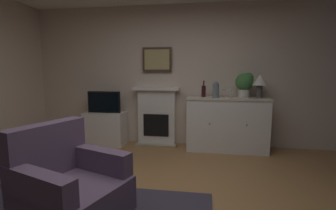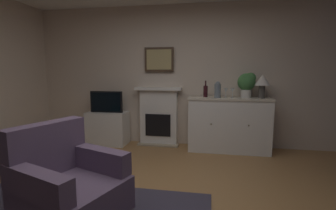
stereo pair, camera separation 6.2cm
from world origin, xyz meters
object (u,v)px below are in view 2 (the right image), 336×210
Objects in this scene: tv_set at (106,102)px; armchair at (67,184)px; framed_picture at (159,60)px; wine_bottle at (206,91)px; tv_cabinet at (108,128)px; fireplace_unit at (159,116)px; sideboard_cabinet at (229,124)px; wine_glass_center at (232,91)px; potted_plant_small at (247,83)px; vase_decorative at (218,90)px; wine_glass_left at (226,91)px; table_lamp at (262,82)px.

armchair is (0.69, -2.41, -0.44)m from tv_set.
tv_set is at bearing 106.04° from armchair.
wine_bottle is at bearing -11.26° from framed_picture.
tv_cabinet is at bearing 105.90° from armchair.
fireplace_unit is at bearing 9.45° from tv_cabinet.
tv_cabinet is (-2.27, 0.02, -0.16)m from sideboard_cabinet.
sideboard_cabinet reaches higher than tv_cabinet.
tv_set is 0.61× the size of armchair.
fireplace_unit is at bearing -90.00° from framed_picture.
fireplace_unit is 1.02m from tv_cabinet.
fireplace_unit is 1.45m from wine_glass_center.
potted_plant_small is 3.19m from armchair.
framed_picture reaches higher than wine_glass_center.
tv_cabinet is (-2.06, 0.06, -0.77)m from vase_decorative.
sideboard_cabinet is 0.71m from wine_bottle.
vase_decorative is (1.08, -0.27, -0.53)m from framed_picture.
framed_picture reaches higher than tv_cabinet.
armchair is (-1.16, -2.46, -0.67)m from wine_bottle.
wine_bottle is 0.47× the size of tv_set.
tv_cabinet is at bearing 178.27° from wine_glass_left.
potted_plant_small reaches higher than wine_glass_left.
wine_glass_left is at bearing -12.63° from framed_picture.
potted_plant_small reaches higher than wine_glass_center.
vase_decorative is 0.65× the size of potted_plant_small.
table_lamp is at bearing 4.93° from wine_glass_left.
tv_set is (-2.31, 0.04, -0.24)m from wine_glass_center.
tv_cabinet is 0.51m from tv_set.
vase_decorative reaches higher than armchair.
sideboard_cabinet is at bearing -7.82° from fireplace_unit.
framed_picture is at bearing 13.31° from tv_set.
fireplace_unit is 6.67× the size of wine_glass_left.
armchair is (-2.10, -2.41, -0.84)m from table_lamp.
wine_glass_left is at bearing -0.51° from vase_decorative.
wine_glass_center is 2.94m from armchair.
sideboard_cabinet is 0.60m from wine_glass_center.
sideboard_cabinet is at bearing -170.98° from potted_plant_small.
armchair is (-0.28, -2.64, -1.23)m from framed_picture.
fireplace_unit is at bearing 169.40° from wine_glass_left.
vase_decorative is (-0.14, 0.00, 0.02)m from wine_glass_left.
framed_picture is at bearing 168.74° from wine_bottle.
armchair is at bearing -130.99° from table_lamp.
vase_decorative is at bearing -169.05° from potted_plant_small.
wine_glass_center is 0.59× the size of vase_decorative.
table_lamp is 0.24m from potted_plant_small.
potted_plant_small reaches higher than vase_decorative.
wine_glass_left is at bearing -1.73° from tv_cabinet.
wine_glass_center is at bearing 0.00° from vase_decorative.
wine_glass_left is at bearing -1.12° from tv_set.
wine_bottle is at bearing 167.84° from wine_glass_center.
potted_plant_small is at bearing 9.02° from sideboard_cabinet.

